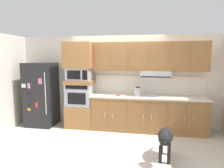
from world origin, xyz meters
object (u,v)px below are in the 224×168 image
at_px(electric_kettle, 138,92).
at_px(microwave, 80,74).
at_px(built_in_oven, 80,94).
at_px(screwdriver, 118,95).
at_px(dog, 165,138).
at_px(refrigerator, 41,94).

bearing_deg(electric_kettle, microwave, 178.27).
relative_size(microwave, electric_kettle, 2.68).
height_order(built_in_oven, screwdriver, built_in_oven).
relative_size(microwave, dog, 0.70).
distance_m(built_in_oven, screwdriver, 1.08).
height_order(refrigerator, built_in_oven, refrigerator).
relative_size(built_in_oven, screwdriver, 4.18).
xyz_separation_m(built_in_oven, electric_kettle, (1.57, -0.05, 0.13)).
bearing_deg(refrigerator, screwdriver, -1.09).
bearing_deg(screwdriver, dog, -51.99).
distance_m(screwdriver, dog, 1.82).
relative_size(refrigerator, microwave, 2.73).
relative_size(built_in_oven, electric_kettle, 2.92).
height_order(microwave, screwdriver, microwave).
distance_m(refrigerator, screwdriver, 2.20).
xyz_separation_m(screwdriver, electric_kettle, (0.50, 0.06, 0.10)).
relative_size(built_in_oven, microwave, 1.09).
height_order(refrigerator, electric_kettle, refrigerator).
distance_m(microwave, screwdriver, 1.20).
bearing_deg(microwave, screwdriver, -5.84).
bearing_deg(built_in_oven, dog, -34.69).
relative_size(refrigerator, screwdriver, 10.52).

